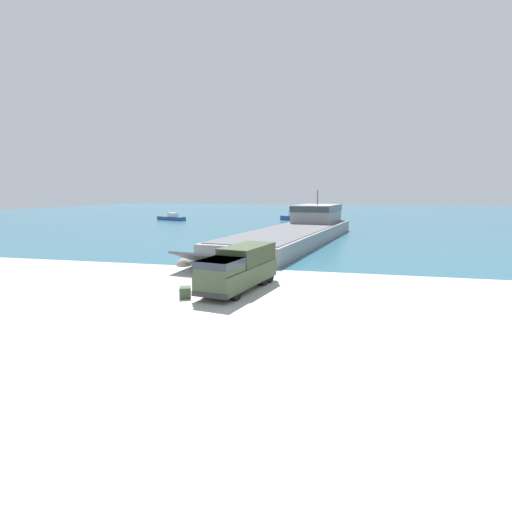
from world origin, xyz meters
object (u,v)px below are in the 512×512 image
object	(u,v)px
moored_boat_a	(307,217)
moored_boat_c	(172,218)
mooring_bollard	(202,265)
moored_boat_b	(293,217)
soldier_on_ramp	(200,276)
cargo_crate	(185,292)
military_truck	(239,268)
landing_craft	(301,228)

from	to	relation	value
moored_boat_a	moored_boat_c	xyz separation A→B (m)	(-31.78, -10.39, 0.08)
moored_boat_c	mooring_bollard	size ratio (longest dim) A/B	9.51
moored_boat_b	moored_boat_c	xyz separation A→B (m)	(-28.70, -6.44, -0.15)
moored_boat_b	moored_boat_c	size ratio (longest dim) A/B	0.76
soldier_on_ramp	cargo_crate	size ratio (longest dim) A/B	1.95
moored_boat_c	moored_boat_a	bearing A→B (deg)	-50.10
military_truck	moored_boat_a	size ratio (longest dim) A/B	1.51
landing_craft	soldier_on_ramp	bearing A→B (deg)	-87.14
moored_boat_c	military_truck	bearing A→B (deg)	-129.49
military_truck	moored_boat_a	distance (m)	73.74
moored_boat_b	mooring_bollard	size ratio (longest dim) A/B	7.24
landing_craft	cargo_crate	xyz separation A→B (m)	(-3.50, -34.41, -1.29)
mooring_bollard	cargo_crate	bearing A→B (deg)	-76.10
landing_craft	mooring_bollard	xyz separation A→B (m)	(-5.79, -25.19, -1.19)
mooring_bollard	cargo_crate	distance (m)	9.51
moored_boat_a	moored_boat_b	size ratio (longest dim) A/B	0.92
landing_craft	moored_boat_b	xyz separation A→B (m)	(-6.60, 38.22, -0.90)
soldier_on_ramp	moored_boat_a	xyz separation A→B (m)	(-0.10, 74.08, -0.46)
moored_boat_a	moored_boat_c	world-z (taller)	moored_boat_c
mooring_bollard	moored_boat_a	bearing A→B (deg)	88.07
mooring_bollard	moored_boat_c	bearing A→B (deg)	117.39
moored_boat_a	moored_boat_b	world-z (taller)	moored_boat_b
moored_boat_b	landing_craft	bearing A→B (deg)	-135.31
moored_boat_a	moored_boat_c	bearing A→B (deg)	141.42
military_truck	soldier_on_ramp	size ratio (longest dim) A/B	5.04
landing_craft	mooring_bollard	world-z (taller)	landing_craft
landing_craft	moored_boat_a	world-z (taller)	landing_craft
soldier_on_ramp	cargo_crate	bearing A→B (deg)	-88.36
landing_craft	moored_boat_a	distance (m)	42.33
military_truck	mooring_bollard	distance (m)	8.24
moored_boat_a	moored_boat_b	distance (m)	5.01
soldier_on_ramp	moored_boat_a	world-z (taller)	soldier_on_ramp
military_truck	soldier_on_ramp	xyz separation A→B (m)	(-2.79, -0.40, -0.62)
soldier_on_ramp	moored_boat_b	size ratio (longest dim) A/B	0.28
soldier_on_ramp	mooring_bollard	xyz separation A→B (m)	(-2.37, 6.72, -0.52)
cargo_crate	landing_craft	bearing A→B (deg)	84.19
military_truck	moored_boat_b	size ratio (longest dim) A/B	1.40
landing_craft	mooring_bollard	bearing A→B (deg)	-93.96
moored_boat_b	moored_boat_a	bearing A→B (deg)	-2.99
military_truck	moored_boat_a	world-z (taller)	military_truck
moored_boat_a	cargo_crate	size ratio (longest dim) A/B	6.53
moored_boat_c	cargo_crate	xyz separation A→B (m)	(31.80, -66.20, -0.24)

